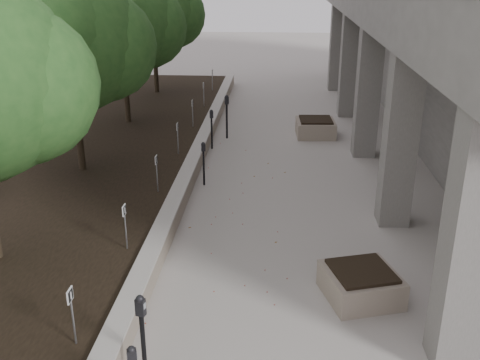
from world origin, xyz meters
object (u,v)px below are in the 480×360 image
(parking_meter_5, at_px, (227,117))
(crabapple_tree_4, at_px, (123,45))
(crabapple_tree_5, at_px, (154,29))
(parking_meter_3, at_px, (204,164))
(parking_meter_2, at_px, (143,342))
(planter_back, at_px, (315,127))
(planter_front, at_px, (361,283))
(crabapple_tree_3, at_px, (72,72))
(parking_meter_4, at_px, (212,129))

(parking_meter_5, bearing_deg, crabapple_tree_4, 151.67)
(parking_meter_5, bearing_deg, crabapple_tree_5, 103.28)
(crabapple_tree_5, bearing_deg, parking_meter_3, -71.09)
(crabapple_tree_4, relative_size, parking_meter_5, 3.50)
(crabapple_tree_4, relative_size, parking_meter_2, 3.54)
(parking_meter_2, distance_m, parking_meter_3, 7.88)
(crabapple_tree_4, xyz_separation_m, crabapple_tree_5, (0.00, 5.00, 0.00))
(planter_back, bearing_deg, planter_front, -88.70)
(parking_meter_5, distance_m, planter_front, 10.37)
(crabapple_tree_5, bearing_deg, crabapple_tree_3, -90.00)
(crabapple_tree_5, bearing_deg, crabapple_tree_4, -90.00)
(crabapple_tree_5, bearing_deg, parking_meter_5, -56.51)
(crabapple_tree_5, bearing_deg, parking_meter_2, -78.64)
(parking_meter_3, bearing_deg, parking_meter_2, -108.99)
(planter_front, bearing_deg, crabapple_tree_4, 124.21)
(parking_meter_3, distance_m, planter_front, 6.45)
(crabapple_tree_3, bearing_deg, planter_back, 36.44)
(parking_meter_3, bearing_deg, parking_meter_4, 72.55)
(planter_back, bearing_deg, parking_meter_4, -153.65)
(crabapple_tree_4, height_order, crabapple_tree_5, same)
(crabapple_tree_4, height_order, planter_front, crabapple_tree_4)
(parking_meter_2, bearing_deg, crabapple_tree_3, 129.18)
(crabapple_tree_4, distance_m, parking_meter_3, 6.54)
(parking_meter_2, relative_size, parking_meter_3, 1.22)
(crabapple_tree_3, distance_m, parking_meter_4, 5.23)
(parking_meter_2, bearing_deg, planter_back, 90.69)
(parking_meter_3, height_order, planter_back, parking_meter_3)
(crabapple_tree_4, bearing_deg, parking_meter_3, -55.54)
(crabapple_tree_3, relative_size, crabapple_tree_4, 1.00)
(parking_meter_2, height_order, planter_back, parking_meter_2)
(crabapple_tree_4, distance_m, planter_back, 7.34)
(parking_meter_3, relative_size, parking_meter_4, 0.94)
(crabapple_tree_4, relative_size, planter_back, 4.06)
(crabapple_tree_4, bearing_deg, parking_meter_5, -8.12)
(crabapple_tree_4, distance_m, planter_front, 12.80)
(parking_meter_3, xyz_separation_m, planter_back, (3.36, 4.99, -0.32))
(parking_meter_4, bearing_deg, planter_back, 9.31)
(crabapple_tree_5, xyz_separation_m, parking_meter_4, (3.26, -6.73, -2.45))
(planter_front, height_order, planter_back, planter_back)
(parking_meter_2, bearing_deg, crabapple_tree_5, 116.00)
(parking_meter_2, relative_size, parking_meter_4, 1.15)
(parking_meter_2, xyz_separation_m, parking_meter_5, (0.06, 12.34, 0.01))
(crabapple_tree_3, xyz_separation_m, planter_front, (7.02, -5.32, -2.83))
(planter_front, relative_size, planter_back, 0.94)
(parking_meter_5, bearing_deg, parking_meter_2, -110.50)
(crabapple_tree_3, bearing_deg, crabapple_tree_4, 90.00)
(parking_meter_3, bearing_deg, crabapple_tree_5, 88.69)
(parking_meter_2, distance_m, planter_front, 4.29)
(crabapple_tree_3, bearing_deg, parking_meter_3, 0.28)
(crabapple_tree_5, xyz_separation_m, planter_back, (6.78, -4.99, -2.81))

